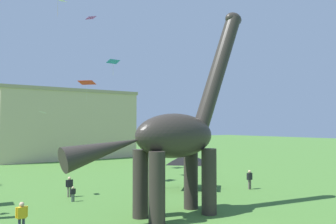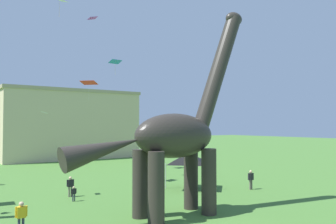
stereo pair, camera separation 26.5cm
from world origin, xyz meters
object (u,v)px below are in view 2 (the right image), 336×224
person_far_spectator (74,192)px  kite_drifting (93,18)px  dinosaur_sculpture (174,136)px  person_near_flyer (21,214)px  festival_canopy_tent (188,158)px  person_photographer (251,178)px  kite_trailing (59,0)px  kite_mid_center (44,112)px  person_watching_child (70,185)px  kite_high_right (89,83)px  kite_high_left (115,62)px

person_far_spectator → kite_drifting: size_ratio=0.90×
dinosaur_sculpture → kite_drifting: kite_drifting is taller
person_near_flyer → festival_canopy_tent: festival_canopy_tent is taller
person_photographer → kite_drifting: bearing=-65.4°
kite_trailing → kite_mid_center: (-2.20, -3.85, -10.03)m
person_near_flyer → kite_mid_center: 10.20m
dinosaur_sculpture → festival_canopy_tent: size_ratio=4.10×
dinosaur_sculpture → person_watching_child: dinosaur_sculpture is taller
festival_canopy_tent → dinosaur_sculpture: bearing=-133.4°
person_watching_child → kite_high_right: size_ratio=0.68×
person_far_spectator → person_near_flyer: size_ratio=0.67×
kite_trailing → kite_high_right: size_ratio=0.76×
person_near_flyer → kite_mid_center: bearing=157.2°
kite_high_left → kite_high_right: (-3.19, 0.05, -2.69)m
dinosaur_sculpture → kite_trailing: bearing=131.1°
person_watching_child → kite_high_left: bearing=91.7°
kite_drifting → festival_canopy_tent: bearing=-62.2°
person_photographer → kite_mid_center: 17.12m
dinosaur_sculpture → person_far_spectator: 8.90m
kite_mid_center → kite_drifting: bearing=43.0°
person_photographer → festival_canopy_tent: 5.38m
festival_canopy_tent → kite_high_right: size_ratio=1.45×
person_far_spectator → kite_high_right: 17.35m
kite_high_right → kite_drifting: 7.80m
kite_high_left → person_far_spectator: bearing=-125.8°
festival_canopy_tent → kite_trailing: bearing=139.4°
person_far_spectator → kite_trailing: kite_trailing is taller
person_watching_child → kite_high_left: size_ratio=0.85×
festival_canopy_tent → kite_high_right: bearing=102.4°
person_far_spectator → person_watching_child: person_watching_child is taller
kite_drifting → person_near_flyer: bearing=-123.8°
person_photographer → kite_trailing: (-12.73, 10.34, 15.31)m
kite_high_right → kite_trailing: bearing=-129.0°
kite_trailing → kite_mid_center: 10.97m
person_watching_child → kite_trailing: 16.09m
person_photographer → festival_canopy_tent: festival_canopy_tent is taller
kite_trailing → kite_drifting: kite_trailing is taller
dinosaur_sculpture → kite_trailing: kite_trailing is taller
festival_canopy_tent → kite_trailing: kite_trailing is taller
person_watching_child → kite_high_right: 15.87m
kite_high_left → kite_drifting: 7.59m
kite_mid_center → kite_high_right: kite_high_right is taller
person_watching_child → dinosaur_sculpture: bearing=-29.9°
kite_trailing → kite_mid_center: size_ratio=2.20×
kite_high_right → festival_canopy_tent: bearing=-77.6°
kite_drifting → kite_trailing: bearing=-155.4°
person_photographer → person_near_flyer: bearing=-6.7°
person_photographer → kite_high_right: 20.66m
dinosaur_sculpture → person_watching_child: bearing=139.8°
person_near_flyer → festival_canopy_tent: size_ratio=0.49×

